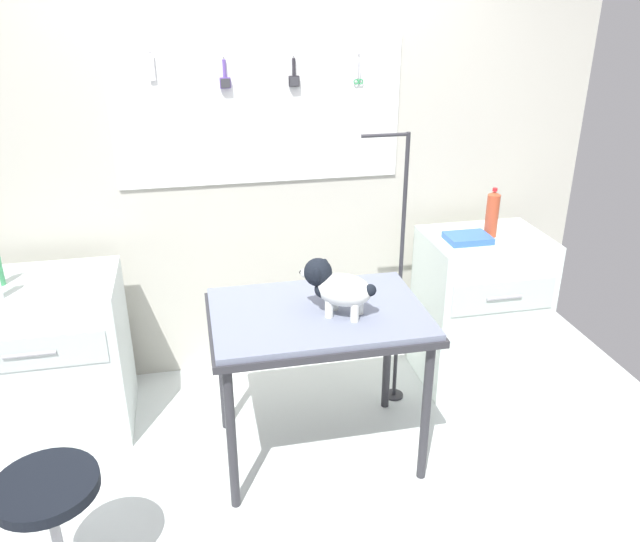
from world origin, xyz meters
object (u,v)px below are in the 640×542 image
(grooming_table, at_px, (318,325))
(grooming_arm, at_px, (398,285))
(stool, at_px, (49,503))
(dog, at_px, (336,286))
(counter_left, at_px, (47,357))
(soda_bottle, at_px, (492,214))
(cabinet_right, at_px, (479,308))

(grooming_table, distance_m, grooming_arm, 0.65)
(grooming_arm, bearing_deg, stool, -148.21)
(dog, distance_m, counter_left, 1.62)
(counter_left, height_order, stool, counter_left)
(grooming_table, relative_size, counter_left, 1.19)
(stool, bearing_deg, grooming_table, 29.90)
(grooming_arm, distance_m, stool, 1.97)
(stool, distance_m, soda_bottle, 2.59)
(dog, relative_size, cabinet_right, 0.38)
(grooming_table, distance_m, soda_bottle, 1.25)
(grooming_arm, distance_m, soda_bottle, 0.67)
(counter_left, height_order, soda_bottle, soda_bottle)
(grooming_arm, distance_m, cabinet_right, 0.63)
(grooming_table, height_order, dog, dog)
(grooming_table, xyz_separation_m, stool, (-1.14, -0.66, -0.25))
(counter_left, height_order, cabinet_right, cabinet_right)
(dog, bearing_deg, soda_bottle, 28.45)
(cabinet_right, bearing_deg, grooming_arm, -167.27)
(cabinet_right, distance_m, soda_bottle, 0.59)
(dog, bearing_deg, cabinet_right, 28.72)
(grooming_arm, relative_size, soda_bottle, 5.53)
(dog, height_order, soda_bottle, soda_bottle)
(cabinet_right, xyz_separation_m, stool, (-2.23, -1.16, 0.03))
(counter_left, distance_m, soda_bottle, 2.53)
(cabinet_right, bearing_deg, stool, -152.49)
(grooming_table, xyz_separation_m, soda_bottle, (1.10, 0.51, 0.31))
(soda_bottle, bearing_deg, stool, -152.61)
(counter_left, bearing_deg, grooming_arm, -3.83)
(dog, bearing_deg, grooming_table, 145.58)
(dog, xyz_separation_m, cabinet_right, (1.01, 0.55, -0.50))
(grooming_arm, relative_size, cabinet_right, 1.70)
(stool, height_order, soda_bottle, soda_bottle)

